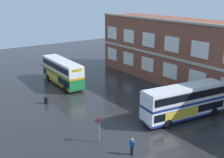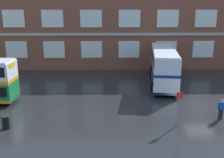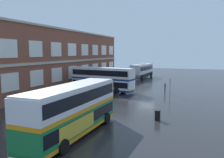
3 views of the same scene
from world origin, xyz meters
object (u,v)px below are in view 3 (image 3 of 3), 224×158
object	(u,v)px
double_decker_middle	(102,79)
touring_coach	(142,71)
station_litter_bin	(158,115)
waiting_passenger	(165,87)
double_decker_near	(73,109)
bus_stand_flag	(170,86)

from	to	relation	value
double_decker_middle	touring_coach	bearing A→B (deg)	-4.50
touring_coach	station_litter_bin	world-z (taller)	touring_coach
double_decker_middle	waiting_passenger	bearing A→B (deg)	-75.43
waiting_passenger	double_decker_near	bearing A→B (deg)	169.75
touring_coach	waiting_passenger	xyz separation A→B (m)	(-19.70, -8.43, -0.98)
waiting_passenger	touring_coach	bearing A→B (deg)	23.17
waiting_passenger	bus_stand_flag	bearing A→B (deg)	-162.12
double_decker_near	double_decker_middle	bearing A→B (deg)	16.12
double_decker_near	touring_coach	bearing A→B (deg)	5.60
waiting_passenger	bus_stand_flag	world-z (taller)	bus_stand_flag
double_decker_middle	station_litter_bin	bearing A→B (deg)	-140.34
waiting_passenger	bus_stand_flag	size ratio (longest dim) A/B	0.63
bus_stand_flag	station_litter_bin	xyz separation A→B (m)	(-12.94, -0.26, -1.12)
double_decker_middle	station_litter_bin	world-z (taller)	double_decker_middle
double_decker_near	station_litter_bin	size ratio (longest dim) A/B	10.76
double_decker_near	waiting_passenger	size ratio (longest dim) A/B	6.52
touring_coach	bus_stand_flag	xyz separation A→B (m)	(-23.48, -9.65, -0.27)
bus_stand_flag	double_decker_middle	bearing A→B (deg)	84.35
double_decker_middle	station_litter_bin	xyz separation A→B (m)	(-14.07, -11.67, -1.63)
double_decker_middle	touring_coach	world-z (taller)	double_decker_middle
touring_coach	waiting_passenger	size ratio (longest dim) A/B	7.14
bus_stand_flag	double_decker_near	bearing A→B (deg)	164.46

